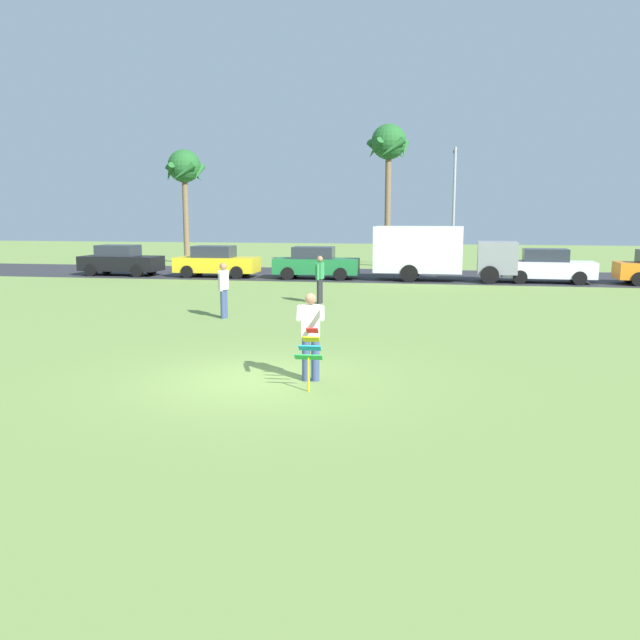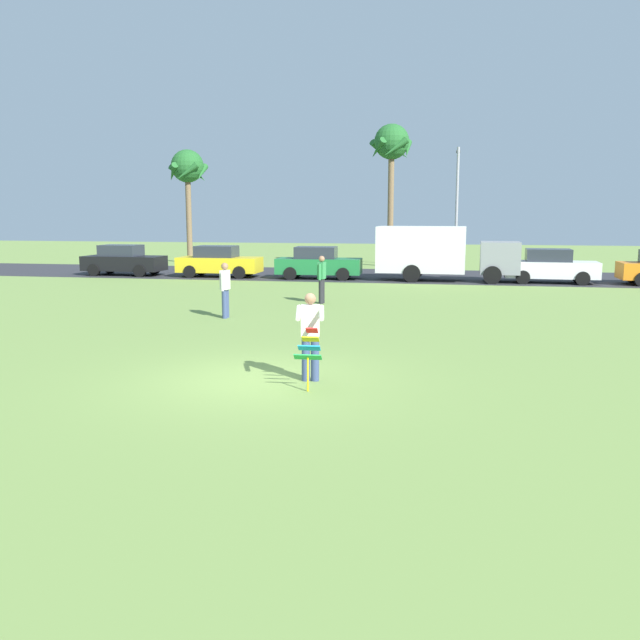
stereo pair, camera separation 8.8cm
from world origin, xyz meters
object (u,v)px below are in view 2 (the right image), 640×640
at_px(kite_held, 309,350).
at_px(streetlight_pole, 457,200).
at_px(parked_car_green, 318,263).
at_px(parked_truck_grey_van, 438,252).
at_px(palm_tree_right_near, 392,148).
at_px(person_kite_flyer, 310,333).
at_px(parked_car_black, 123,261).
at_px(person_walker_near, 225,288).
at_px(person_walker_far, 322,278).
at_px(parked_car_white, 550,267).
at_px(parked_car_yellow, 219,262).
at_px(palm_tree_left_near, 187,170).

height_order(kite_held, streetlight_pole, streetlight_pole).
bearing_deg(kite_held, parked_car_green, 100.50).
height_order(parked_truck_grey_van, palm_tree_right_near, palm_tree_right_near).
distance_m(person_kite_flyer, kite_held, 0.64).
distance_m(parked_car_black, person_walker_near, 16.46).
height_order(person_kite_flyer, person_walker_near, same).
bearing_deg(person_walker_far, parked_truck_grey_van, 66.22).
relative_size(kite_held, parked_car_green, 0.26).
bearing_deg(palm_tree_right_near, streetlight_pole, -13.79).
bearing_deg(palm_tree_right_near, kite_held, -87.94).
distance_m(parked_car_white, palm_tree_right_near, 13.46).
relative_size(parked_car_yellow, person_walker_near, 2.44).
relative_size(kite_held, streetlight_pole, 0.16).
xyz_separation_m(parked_car_black, parked_truck_grey_van, (16.38, -0.00, 0.64)).
bearing_deg(parked_truck_grey_van, parked_car_yellow, 180.00).
bearing_deg(palm_tree_right_near, parked_car_green, -108.31).
bearing_deg(palm_tree_left_near, kite_held, -64.60).
bearing_deg(person_kite_flyer, kite_held, -80.35).
bearing_deg(person_walker_near, parked_truck_grey_van, 64.10).
distance_m(palm_tree_left_near, person_walker_near, 24.64).
relative_size(palm_tree_left_near, palm_tree_right_near, 0.86).
bearing_deg(palm_tree_right_near, parked_car_yellow, -133.22).
bearing_deg(palm_tree_right_near, parked_car_black, -147.31).
bearing_deg(streetlight_pole, parked_car_white, -60.32).
bearing_deg(person_walker_near, streetlight_pole, 70.75).
relative_size(parked_car_yellow, palm_tree_right_near, 0.49).
bearing_deg(palm_tree_left_near, parked_car_black, -90.98).
xyz_separation_m(parked_truck_grey_van, palm_tree_right_near, (-3.06, 8.54, 5.70)).
xyz_separation_m(parked_car_green, person_walker_far, (1.88, -9.10, 0.16)).
xyz_separation_m(parked_car_yellow, person_walker_near, (4.76, -13.03, 0.16)).
bearing_deg(person_walker_near, person_kite_flyer, -60.13).
height_order(kite_held, parked_truck_grey_van, parked_truck_grey_van).
distance_m(person_walker_near, person_walker_far, 4.57).
xyz_separation_m(parked_car_white, palm_tree_right_near, (-8.25, 8.54, 6.34)).
height_order(palm_tree_left_near, person_walker_near, palm_tree_left_near).
distance_m(kite_held, palm_tree_right_near, 30.23).
distance_m(parked_car_yellow, palm_tree_left_near, 11.56).
distance_m(parked_truck_grey_van, streetlight_pole, 8.06).
bearing_deg(palm_tree_right_near, person_kite_flyer, -88.10).
height_order(palm_tree_right_near, streetlight_pole, palm_tree_right_near).
xyz_separation_m(parked_car_yellow, streetlight_pole, (11.96, 7.58, 3.22)).
distance_m(parked_car_yellow, parked_car_white, 16.28).
bearing_deg(parked_car_green, parked_car_white, 0.01).
bearing_deg(person_kite_flyer, parked_car_black, 125.00).
height_order(parked_car_black, parked_car_yellow, same).
bearing_deg(parked_truck_grey_van, person_walker_near, -115.90).
relative_size(person_kite_flyer, palm_tree_right_near, 0.20).
bearing_deg(person_walker_near, parked_car_white, 48.54).
bearing_deg(streetlight_pole, parked_car_yellow, -147.64).
distance_m(parked_truck_grey_van, parked_car_white, 5.23).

